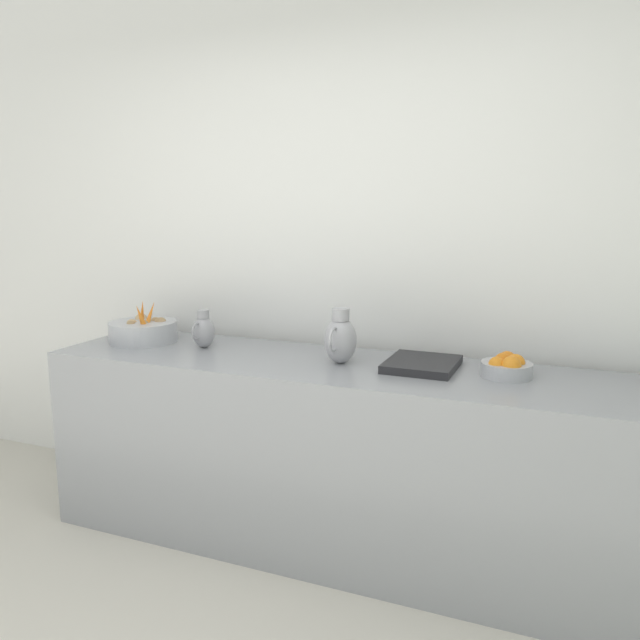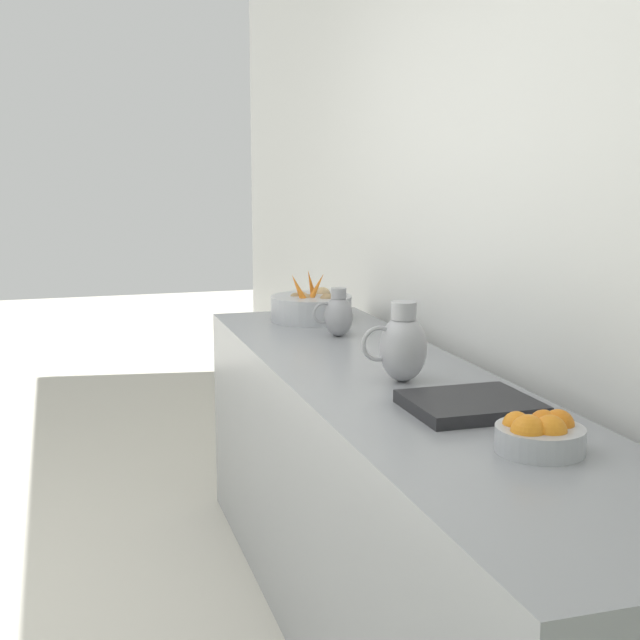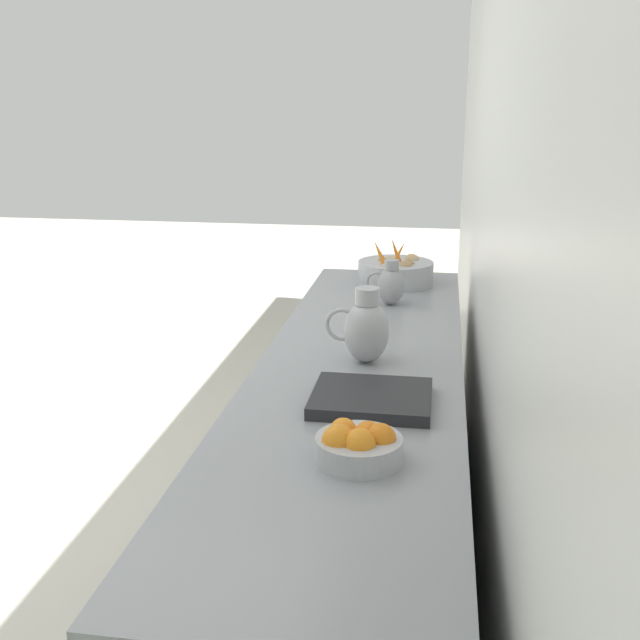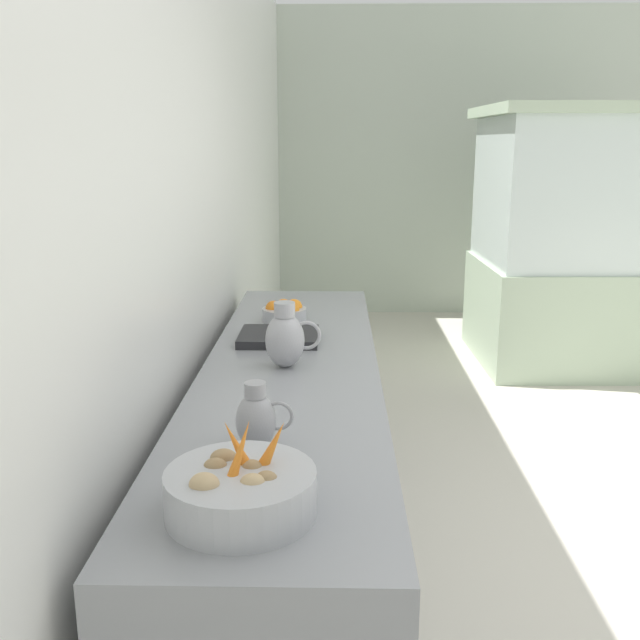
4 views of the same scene
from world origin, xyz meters
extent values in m
cube|color=white|center=(-1.95, 0.75, 1.50)|extent=(0.10, 8.84, 3.00)
cube|color=gray|center=(-1.50, 0.25, 0.45)|extent=(0.68, 2.82, 0.90)
cylinder|color=#ADAFB5|center=(-1.55, -0.88, 0.95)|extent=(0.35, 0.35, 0.11)
torus|color=#ADAFB5|center=(-1.55, -0.88, 0.90)|extent=(0.21, 0.21, 0.01)
cone|color=orange|center=(-1.55, -0.88, 1.05)|extent=(0.08, 0.09, 0.15)
cone|color=orange|center=(-1.56, -0.84, 1.04)|extent=(0.09, 0.05, 0.13)
cone|color=orange|center=(-1.48, -0.84, 1.04)|extent=(0.09, 0.03, 0.14)
ellipsoid|color=#9E7F56|center=(-1.48, -0.91, 1.00)|extent=(0.05, 0.04, 0.04)
ellipsoid|color=tan|center=(-1.62, -0.95, 1.00)|extent=(0.07, 0.06, 0.05)
ellipsoid|color=#9E7F56|center=(-1.60, -0.80, 1.00)|extent=(0.07, 0.06, 0.05)
ellipsoid|color=#9E7F56|center=(-1.61, -0.85, 1.00)|extent=(0.06, 0.05, 0.04)
ellipsoid|color=tan|center=(-1.51, -0.93, 1.00)|extent=(0.06, 0.05, 0.04)
ellipsoid|color=#9E7F56|center=(-1.52, -0.85, 1.00)|extent=(0.05, 0.04, 0.04)
cylinder|color=#ADAFB5|center=(-1.57, 0.96, 0.93)|extent=(0.21, 0.21, 0.06)
sphere|color=orange|center=(-1.60, 0.95, 0.95)|extent=(0.07, 0.07, 0.07)
sphere|color=orange|center=(-1.58, 1.00, 0.95)|extent=(0.08, 0.08, 0.08)
sphere|color=orange|center=(-1.53, 0.93, 0.95)|extent=(0.07, 0.07, 0.07)
sphere|color=orange|center=(-1.53, 0.99, 0.95)|extent=(0.08, 0.08, 0.08)
sphere|color=orange|center=(-1.63, 0.96, 0.95)|extent=(0.08, 0.08, 0.08)
ellipsoid|color=#A3A3A8|center=(-1.52, 0.24, 1.00)|extent=(0.15, 0.15, 0.21)
cylinder|color=#A3A3A8|center=(-1.52, 0.24, 1.12)|extent=(0.08, 0.08, 0.06)
torus|color=#A3A3A8|center=(-1.44, 0.24, 1.02)|extent=(0.11, 0.01, 0.11)
ellipsoid|color=#939399|center=(-1.55, -0.51, 0.98)|extent=(0.11, 0.11, 0.16)
cylinder|color=#939399|center=(-1.55, -0.51, 1.07)|extent=(0.06, 0.06, 0.04)
torus|color=#939399|center=(-1.49, -0.51, 0.99)|extent=(0.09, 0.01, 0.09)
cube|color=#232326|center=(-1.57, 0.60, 0.91)|extent=(0.34, 0.30, 0.04)
cube|color=#ADC1A3|center=(0.62, 3.25, 0.40)|extent=(1.61, 1.31, 0.81)
cube|color=silver|center=(0.62, 3.25, 1.36)|extent=(1.54, 1.26, 1.11)
cube|color=#ADC1A3|center=(0.62, 3.25, 1.96)|extent=(1.69, 1.38, 0.08)
camera|label=1|loc=(1.12, 1.23, 1.62)|focal=35.71mm
camera|label=2|loc=(-0.50, 2.72, 1.57)|focal=49.09mm
camera|label=3|loc=(-1.75, 2.67, 1.75)|focal=43.41mm
camera|label=4|loc=(-1.33, -2.38, 1.73)|focal=40.12mm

